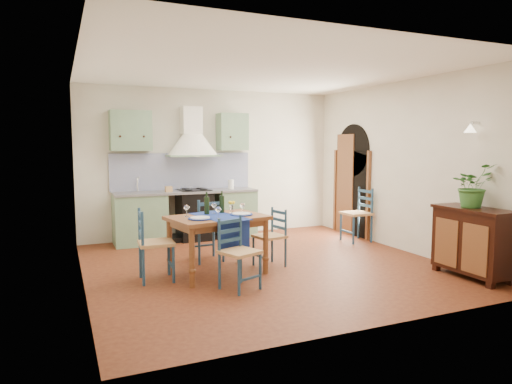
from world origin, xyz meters
The scene contains 13 objects.
floor centered at (0.00, 0.00, 0.00)m, with size 5.00×5.00×0.00m, color #451A0E.
back_wall centered at (-0.47, 2.29, 1.05)m, with size 5.00×0.96×2.80m.
right_wall centered at (2.50, 0.28, 1.34)m, with size 0.26×5.00×2.80m.
left_wall centered at (-2.50, 0.00, 1.40)m, with size 0.04×5.00×2.80m, color silver.
ceiling centered at (0.00, 0.00, 2.80)m, with size 5.00×5.00×0.01m, color white.
dining_table centered at (-0.78, -0.15, 0.71)m, with size 1.39×1.08×1.11m.
chair_near centered at (-0.76, -0.86, 0.45)m, with size 0.53×0.53×0.88m.
chair_far centered at (-0.71, 0.57, 0.50)m, with size 0.48×0.48×0.96m.
chair_left centered at (-1.65, -0.11, 0.48)m, with size 0.46×0.46×0.94m.
chair_right centered at (0.05, -0.06, 0.43)m, with size 0.45×0.45×0.83m.
chair_spare centered at (2.23, 0.85, 0.50)m, with size 0.46×0.46×0.98m.
sideboard centered at (2.26, -1.64, 0.51)m, with size 0.50×1.05×0.94m.
potted_plant centered at (2.26, -1.59, 1.22)m, with size 0.52×0.45×0.58m, color #306629.
Camera 1 is at (-2.72, -5.94, 1.77)m, focal length 32.00 mm.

